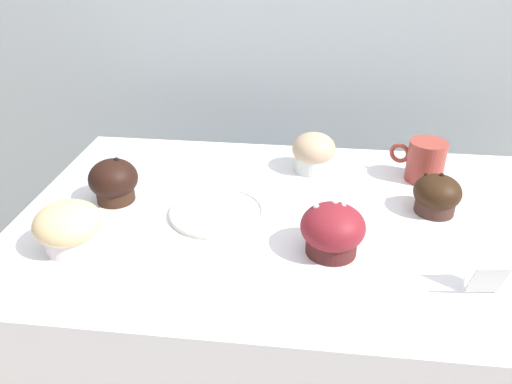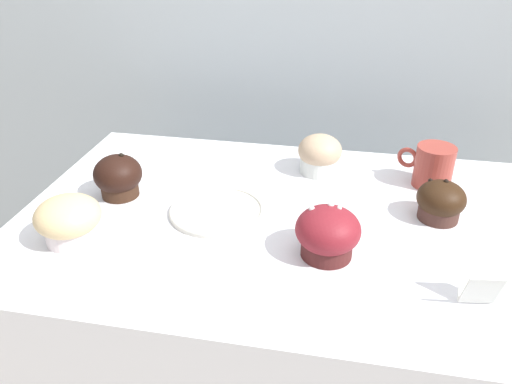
{
  "view_description": "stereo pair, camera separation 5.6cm",
  "coord_description": "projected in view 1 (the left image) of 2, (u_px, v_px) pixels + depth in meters",
  "views": [
    {
      "loc": [
        0.03,
        -0.78,
        1.43
      ],
      "look_at": [
        -0.06,
        0.0,
        0.98
      ],
      "focal_mm": 35.0,
      "sensor_mm": 36.0,
      "label": 1
    },
    {
      "loc": [
        0.09,
        -0.78,
        1.43
      ],
      "look_at": [
        -0.06,
        0.0,
        0.98
      ],
      "focal_mm": 35.0,
      "sensor_mm": 36.0,
      "label": 2
    }
  ],
  "objects": [
    {
      "name": "wall_back",
      "position": [
        301.0,
        119.0,
        1.46
      ],
      "size": [
        3.2,
        0.1,
        1.8
      ],
      "primitive_type": "cube",
      "color": "#A8B2B7",
      "rests_on": "ground"
    },
    {
      "name": "muffin_front_center",
      "position": [
        332.0,
        230.0,
        0.81
      ],
      "size": [
        0.11,
        0.11,
        0.09
      ],
      "color": "#4D1D1D",
      "rests_on": "display_counter"
    },
    {
      "name": "muffin_back_left",
      "position": [
        437.0,
        195.0,
        0.92
      ],
      "size": [
        0.09,
        0.09,
        0.08
      ],
      "color": "#452922",
      "rests_on": "display_counter"
    },
    {
      "name": "muffin_back_right",
      "position": [
        68.0,
        227.0,
        0.82
      ],
      "size": [
        0.11,
        0.11,
        0.08
      ],
      "color": "white",
      "rests_on": "display_counter"
    },
    {
      "name": "muffin_front_left",
      "position": [
        313.0,
        153.0,
        1.07
      ],
      "size": [
        0.09,
        0.09,
        0.08
      ],
      "color": "silver",
      "rests_on": "display_counter"
    },
    {
      "name": "muffin_front_right",
      "position": [
        114.0,
        181.0,
        0.96
      ],
      "size": [
        0.09,
        0.09,
        0.09
      ],
      "color": "#362014",
      "rests_on": "display_counter"
    },
    {
      "name": "coffee_cup",
      "position": [
        425.0,
        160.0,
        1.03
      ],
      "size": [
        0.11,
        0.08,
        0.09
      ],
      "color": "#99382D",
      "rests_on": "display_counter"
    },
    {
      "name": "serving_plate",
      "position": [
        217.0,
        212.0,
        0.93
      ],
      "size": [
        0.18,
        0.18,
        0.01
      ],
      "color": "beige",
      "rests_on": "display_counter"
    },
    {
      "name": "price_card",
      "position": [
        485.0,
        276.0,
        0.72
      ],
      "size": [
        0.06,
        0.05,
        0.06
      ],
      "color": "white",
      "rests_on": "display_counter"
    }
  ]
}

